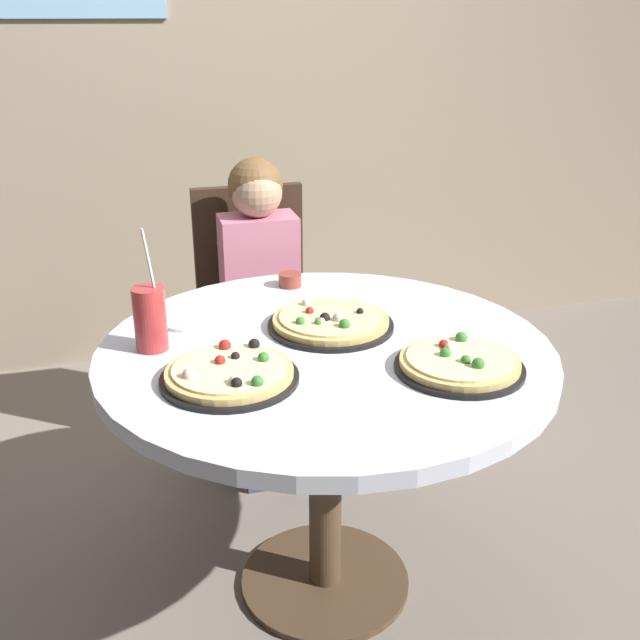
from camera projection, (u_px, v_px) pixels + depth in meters
name	position (u px, v px, depth m)	size (l,w,h in m)	color
ground_plane	(325.00, 582.00, 2.15)	(8.00, 8.00, 0.00)	slate
wall_with_window	(202.00, 30.00, 3.17)	(5.20, 0.14, 2.90)	gray
dining_table	(326.00, 383.00, 1.90)	(1.14, 1.14, 0.75)	silver
chair_wooden	(255.00, 305.00, 2.73)	(0.41, 0.41, 0.95)	#382619
diner_child	(265.00, 335.00, 2.59)	(0.26, 0.42, 1.08)	#3F4766
pizza_veggie	(230.00, 374.00, 1.68)	(0.32, 0.32, 0.05)	black
pizza_cheese	(459.00, 363.00, 1.73)	(0.30, 0.30, 0.05)	black
pizza_pepperoni	(331.00, 322.00, 1.96)	(0.33, 0.33, 0.05)	black
soda_cup	(150.00, 318.00, 1.82)	(0.08, 0.08, 0.31)	#B73333
sauce_bowl	(290.00, 280.00, 2.26)	(0.07, 0.07, 0.04)	brown
plate_small	(191.00, 318.00, 2.02)	(0.18, 0.18, 0.01)	white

